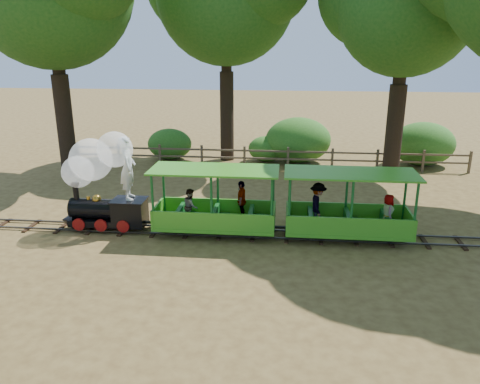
# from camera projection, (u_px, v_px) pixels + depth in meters

# --- Properties ---
(ground) EXTENTS (90.00, 90.00, 0.00)m
(ground) POSITION_uv_depth(u_px,v_px,m) (253.00, 235.00, 14.06)
(ground) COLOR olive
(ground) RESTS_ON ground
(track) EXTENTS (22.00, 1.00, 0.10)m
(track) POSITION_uv_depth(u_px,v_px,m) (253.00, 233.00, 14.04)
(track) COLOR #3F3D3A
(track) RESTS_ON ground
(locomotive) EXTENTS (2.72, 1.28, 3.12)m
(locomotive) POSITION_uv_depth(u_px,v_px,m) (100.00, 174.00, 14.04)
(locomotive) COLOR black
(locomotive) RESTS_ON ground
(carriage_front) EXTENTS (3.74, 1.53, 1.94)m
(carriage_front) POSITION_uv_depth(u_px,v_px,m) (216.00, 209.00, 13.95)
(carriage_front) COLOR green
(carriage_front) RESTS_ON track
(carriage_rear) EXTENTS (3.74, 1.53, 1.94)m
(carriage_rear) POSITION_uv_depth(u_px,v_px,m) (344.00, 213.00, 13.56)
(carriage_rear) COLOR green
(carriage_rear) RESTS_ON track
(fence) EXTENTS (18.10, 0.10, 1.00)m
(fence) POSITION_uv_depth(u_px,v_px,m) (266.00, 156.00, 21.46)
(fence) COLOR brown
(fence) RESTS_ON ground
(shrub_west) EXTENTS (2.18, 1.68, 1.51)m
(shrub_west) POSITION_uv_depth(u_px,v_px,m) (170.00, 144.00, 23.11)
(shrub_west) COLOR #2D6B1E
(shrub_west) RESTS_ON ground
(shrub_mid_w) EXTENTS (3.12, 2.40, 2.16)m
(shrub_mid_w) POSITION_uv_depth(u_px,v_px,m) (298.00, 140.00, 22.40)
(shrub_mid_w) COLOR #2D6B1E
(shrub_mid_w) RESTS_ON ground
(shrub_mid_e) EXTENTS (1.79, 1.38, 1.24)m
(shrub_mid_e) POSITION_uv_depth(u_px,v_px,m) (267.00, 149.00, 22.69)
(shrub_mid_e) COLOR #2D6B1E
(shrub_mid_e) RESTS_ON ground
(shrub_east) EXTENTS (2.94, 2.26, 2.03)m
(shrub_east) POSITION_uv_depth(u_px,v_px,m) (423.00, 144.00, 21.86)
(shrub_east) COLOR #2D6B1E
(shrub_east) RESTS_ON ground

